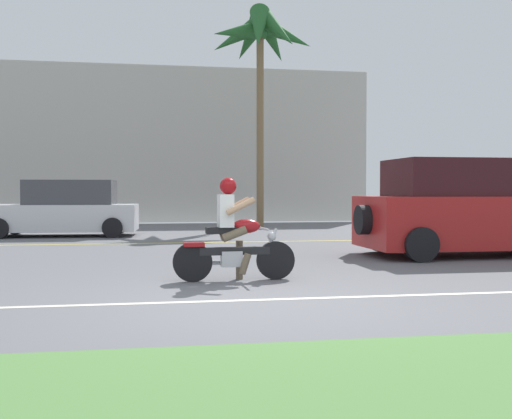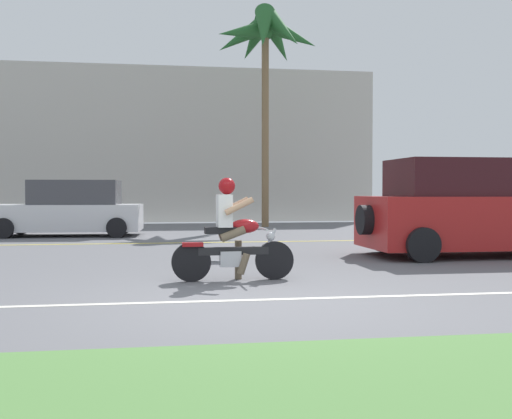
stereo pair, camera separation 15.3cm
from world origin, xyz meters
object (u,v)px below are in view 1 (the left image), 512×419
(suv_nearby, at_px, (478,209))
(palm_tree_0, at_px, (260,40))
(parked_car_1, at_px, (65,210))
(motorcyclist, at_px, (233,237))

(suv_nearby, height_order, palm_tree_0, palm_tree_0)
(parked_car_1, bearing_deg, motorcyclist, -70.02)
(palm_tree_0, bearing_deg, motorcyclist, -101.84)
(parked_car_1, bearing_deg, palm_tree_0, 29.95)
(motorcyclist, bearing_deg, parked_car_1, 109.98)
(suv_nearby, bearing_deg, motorcyclist, -153.03)
(motorcyclist, xyz_separation_m, palm_tree_0, (2.80, 13.35, 6.07))
(motorcyclist, height_order, parked_car_1, parked_car_1)
(motorcyclist, xyz_separation_m, suv_nearby, (5.33, 2.71, 0.31))
(suv_nearby, height_order, parked_car_1, suv_nearby)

